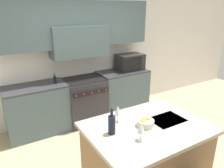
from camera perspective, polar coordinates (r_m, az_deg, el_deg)
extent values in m
plane|color=tan|center=(3.54, 5.31, -20.80)|extent=(10.00, 10.00, 0.00)
cube|color=silver|center=(4.62, -9.50, 7.61)|extent=(10.00, 0.06, 2.70)
cube|color=#4C6066|center=(4.35, -8.95, 15.24)|extent=(3.01, 0.34, 0.85)
cube|color=#4C6066|center=(4.35, -8.57, 10.96)|extent=(1.12, 0.40, 0.60)
cube|color=#4C6066|center=(4.34, -18.93, -6.54)|extent=(1.10, 0.62, 0.91)
cube|color=#333338|center=(4.16, -19.63, -0.72)|extent=(1.10, 0.62, 0.03)
cube|color=#4C6066|center=(5.01, 2.71, -1.91)|extent=(1.10, 0.62, 0.91)
cube|color=#333338|center=(4.86, 2.80, 3.24)|extent=(1.10, 0.62, 0.03)
cube|color=#2D2D33|center=(4.57, -7.19, -4.22)|extent=(0.80, 0.66, 0.91)
cube|color=black|center=(4.41, -7.44, 1.27)|extent=(0.77, 0.61, 0.01)
cube|color=black|center=(4.17, -5.44, -2.21)|extent=(0.74, 0.02, 0.09)
cylinder|color=#B21E1E|center=(4.05, -9.36, -3.08)|extent=(0.04, 0.02, 0.04)
cylinder|color=#B21E1E|center=(4.10, -7.34, -2.67)|extent=(0.04, 0.02, 0.04)
cylinder|color=#B21E1E|center=(4.16, -5.37, -2.26)|extent=(0.04, 0.02, 0.04)
cylinder|color=#B21E1E|center=(4.22, -3.46, -1.86)|extent=(0.04, 0.02, 0.04)
cylinder|color=#B21E1E|center=(4.29, -1.62, -1.47)|extent=(0.04, 0.02, 0.04)
cube|color=black|center=(4.91, 4.70, 5.72)|extent=(0.59, 0.38, 0.36)
cube|color=black|center=(4.73, 5.55, 5.14)|extent=(0.46, 0.01, 0.29)
cube|color=olive|center=(2.97, 8.65, -19.03)|extent=(1.35, 0.99, 0.89)
cube|color=#B2A893|center=(2.70, 9.16, -11.24)|extent=(1.43, 1.07, 0.04)
cube|color=#2D2D30|center=(2.89, 14.17, -9.07)|extent=(0.43, 0.32, 0.01)
cylinder|color=#B2B2B7|center=(3.01, 11.64, -7.59)|extent=(0.02, 0.02, 0.00)
cylinder|color=black|center=(2.47, -0.06, -10.66)|extent=(0.08, 0.08, 0.22)
cylinder|color=black|center=(2.39, -0.06, -7.48)|extent=(0.03, 0.03, 0.09)
cylinder|color=white|center=(2.43, 7.46, -14.26)|extent=(0.07, 0.07, 0.01)
cylinder|color=white|center=(2.41, 7.51, -13.34)|extent=(0.01, 0.01, 0.09)
cone|color=white|center=(2.35, 7.62, -11.17)|extent=(0.08, 0.08, 0.12)
cylinder|color=white|center=(2.76, 1.51, -9.69)|extent=(0.07, 0.07, 0.01)
cylinder|color=white|center=(2.73, 1.52, -8.84)|extent=(0.01, 0.01, 0.09)
cone|color=white|center=(2.69, 1.54, -6.85)|extent=(0.08, 0.08, 0.12)
cylinder|color=silver|center=(2.67, 8.74, -10.06)|extent=(0.21, 0.21, 0.08)
sphere|color=gold|center=(2.63, 8.10, -9.73)|extent=(0.08, 0.08, 0.08)
sphere|color=gold|center=(2.68, 9.43, -9.23)|extent=(0.06, 0.06, 0.06)
sphere|color=gold|center=(2.68, 8.35, -9.20)|extent=(0.06, 0.06, 0.06)
cylinder|color=black|center=(4.21, -14.68, 1.13)|extent=(0.05, 0.05, 0.13)
cylinder|color=black|center=(4.18, -14.79, 2.32)|extent=(0.02, 0.02, 0.05)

